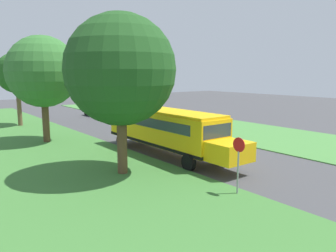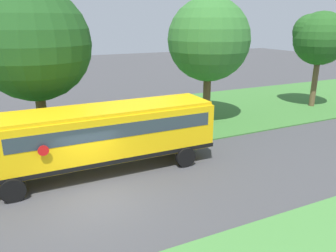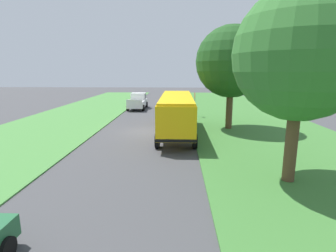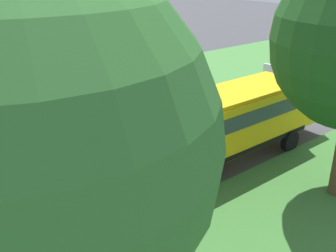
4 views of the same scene
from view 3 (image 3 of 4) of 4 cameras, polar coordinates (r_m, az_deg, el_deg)
name	(u,v)px [view 3 (image 3 of 4)]	position (r m, az deg, el deg)	size (l,w,h in m)	color
ground_plane	(145,132)	(22.37, -4.92, -1.22)	(120.00, 120.00, 0.00)	#424244
grass_verge	(264,132)	(23.34, 20.24, -1.27)	(12.00, 80.00, 0.08)	#3D7533
grass_far_side	(42,130)	(25.11, -25.76, -0.84)	(10.00, 80.00, 0.07)	#47843D
school_bus	(177,111)	(21.05, 1.88, 3.33)	(2.85, 12.42, 3.16)	yellow
pickup_truck	(138,101)	(35.85, -6.58, 5.45)	(2.28, 5.40, 2.10)	silver
oak_tree_beside_bus	(231,62)	(23.36, 13.52, 13.40)	(6.04, 6.04, 8.84)	brown
oak_tree_roadside_mid	(303,52)	(12.66, 27.31, 14.08)	(5.69, 5.69, 8.61)	brown
stop_sign	(195,102)	(29.25, 5.84, 5.32)	(0.08, 0.68, 2.74)	gray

